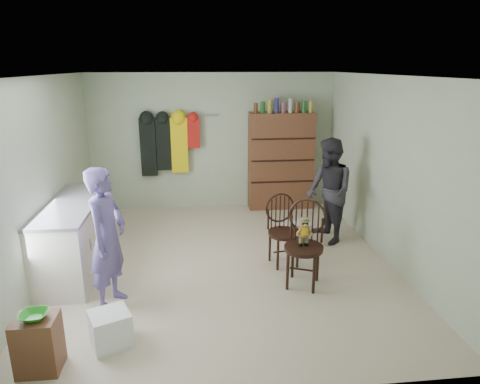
{
  "coord_description": "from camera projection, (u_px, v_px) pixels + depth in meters",
  "views": [
    {
      "loc": [
        -0.36,
        -5.39,
        2.63
      ],
      "look_at": [
        0.25,
        0.2,
        0.95
      ],
      "focal_mm": 32.0,
      "sensor_mm": 36.0,
      "label": 1
    }
  ],
  "objects": [
    {
      "name": "plastic_tub",
      "position": [
        110.0,
        329.0,
        4.15
      ],
      "size": [
        0.47,
        0.46,
        0.34
      ],
      "primitive_type": "cube",
      "rotation": [
        0.0,
        0.0,
        0.42
      ],
      "color": "white",
      "rests_on": "ground"
    },
    {
      "name": "room_walls",
      "position": [
        220.0,
        143.0,
        5.98
      ],
      "size": [
        5.0,
        5.0,
        5.0
      ],
      "color": "beige",
      "rests_on": "ground"
    },
    {
      "name": "stool",
      "position": [
        38.0,
        344.0,
        3.77
      ],
      "size": [
        0.36,
        0.31,
        0.52
      ],
      "primitive_type": "cube",
      "color": "brown",
      "rests_on": "ground"
    },
    {
      "name": "chair_far",
      "position": [
        283.0,
        227.0,
        5.78
      ],
      "size": [
        0.5,
        0.5,
        0.97
      ],
      "rotation": [
        0.0,
        0.0,
        0.19
      ],
      "color": "black",
      "rests_on": "ground"
    },
    {
      "name": "striped_bag",
      "position": [
        297.0,
        235.0,
        6.36
      ],
      "size": [
        0.42,
        0.35,
        0.39
      ],
      "primitive_type": "cube",
      "rotation": [
        0.0,
        0.0,
        0.18
      ],
      "color": "#E57C72",
      "rests_on": "ground"
    },
    {
      "name": "dresser",
      "position": [
        281.0,
        160.0,
        7.98
      ],
      "size": [
        1.2,
        0.39,
        2.07
      ],
      "color": "brown",
      "rests_on": "ground"
    },
    {
      "name": "counter",
      "position": [
        75.0,
        237.0,
        5.58
      ],
      "size": [
        0.64,
        1.86,
        0.94
      ],
      "color": "silver",
      "rests_on": "ground"
    },
    {
      "name": "person_right",
      "position": [
        329.0,
        191.0,
        6.43
      ],
      "size": [
        0.71,
        0.86,
        1.6
      ],
      "primitive_type": "imported",
      "rotation": [
        0.0,
        0.0,
        -1.42
      ],
      "color": "#2D2B33",
      "rests_on": "ground"
    },
    {
      "name": "ground_plane",
      "position": [
        224.0,
        262.0,
        5.92
      ],
      "size": [
        5.0,
        5.0,
        0.0
      ],
      "primitive_type": "plane",
      "color": "beige",
      "rests_on": "ground"
    },
    {
      "name": "bowl",
      "position": [
        34.0,
        316.0,
        3.69
      ],
      "size": [
        0.24,
        0.24,
        0.06
      ],
      "primitive_type": "imported",
      "color": "green",
      "rests_on": "stool"
    },
    {
      "name": "person_left",
      "position": [
        107.0,
        238.0,
        4.68
      ],
      "size": [
        0.53,
        0.67,
        1.6
      ],
      "primitive_type": "imported",
      "rotation": [
        0.0,
        0.0,
        1.3
      ],
      "color": "#605297",
      "rests_on": "ground"
    },
    {
      "name": "coat_rack",
      "position": [
        168.0,
        144.0,
        7.74
      ],
      "size": [
        1.42,
        0.12,
        1.09
      ],
      "color": "#99999E",
      "rests_on": "ground"
    },
    {
      "name": "chair_front",
      "position": [
        305.0,
        239.0,
        5.2
      ],
      "size": [
        0.62,
        0.62,
        1.07
      ],
      "rotation": [
        0.0,
        0.0,
        -0.41
      ],
      "color": "black",
      "rests_on": "ground"
    }
  ]
}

